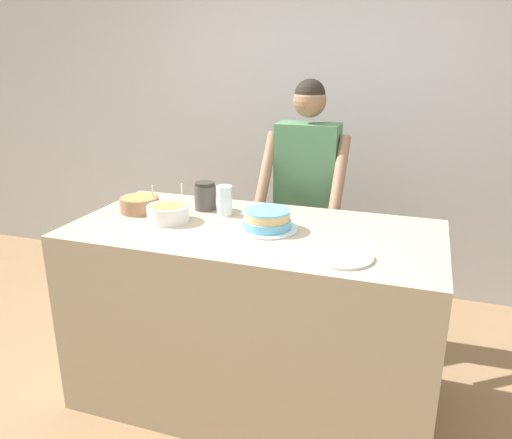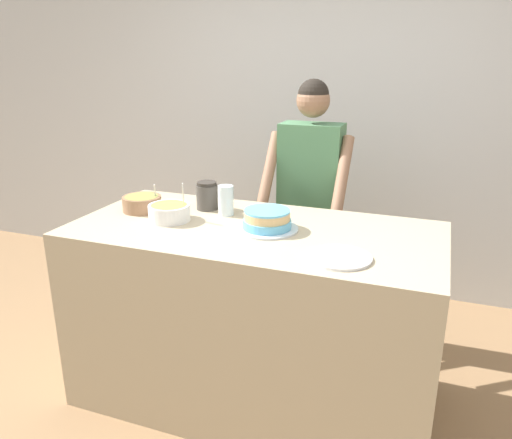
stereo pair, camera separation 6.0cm
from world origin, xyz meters
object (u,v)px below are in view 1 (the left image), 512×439
at_px(cake, 267,221).
at_px(drinking_glass, 224,201).
at_px(person_baker, 306,187).
at_px(ceramic_plate, 341,256).
at_px(frosting_bowl_olive, 140,204).
at_px(stoneware_jar, 205,196).
at_px(frosting_bowl_yellow, 168,212).

xyz_separation_m(cake, drinking_glass, (-0.28, 0.15, 0.03)).
bearing_deg(person_baker, ceramic_plate, -68.73).
distance_m(frosting_bowl_olive, stoneware_jar, 0.35).
relative_size(frosting_bowl_olive, stoneware_jar, 1.37).
distance_m(cake, drinking_glass, 0.32).
xyz_separation_m(person_baker, frosting_bowl_yellow, (-0.53, -0.79, 0.02)).
height_order(frosting_bowl_olive, drinking_glass, drinking_glass).
relative_size(frosting_bowl_yellow, stoneware_jar, 1.39).
height_order(cake, drinking_glass, drinking_glass).
relative_size(person_baker, frosting_bowl_olive, 7.87).
bearing_deg(frosting_bowl_yellow, ceramic_plate, -12.19).
height_order(cake, frosting_bowl_yellow, frosting_bowl_yellow).
height_order(frosting_bowl_olive, ceramic_plate, frosting_bowl_olive).
xyz_separation_m(frosting_bowl_olive, drinking_glass, (0.45, 0.09, 0.03)).
height_order(cake, stoneware_jar, stoneware_jar).
height_order(person_baker, stoneware_jar, person_baker).
relative_size(person_baker, drinking_glass, 10.42).
height_order(person_baker, frosting_bowl_yellow, person_baker).
distance_m(cake, stoneware_jar, 0.46).
distance_m(frosting_bowl_yellow, frosting_bowl_olive, 0.24).
relative_size(cake, stoneware_jar, 2.00).
xyz_separation_m(cake, frosting_bowl_yellow, (-0.51, -0.04, -0.00)).
bearing_deg(cake, stoneware_jar, 153.82).
bearing_deg(cake, ceramic_plate, -30.52).
xyz_separation_m(frosting_bowl_yellow, ceramic_plate, (0.91, -0.20, -0.04)).
relative_size(cake, drinking_glass, 1.93).
relative_size(person_baker, stoneware_jar, 10.77).
xyz_separation_m(drinking_glass, ceramic_plate, (0.68, -0.38, -0.07)).
relative_size(frosting_bowl_yellow, frosting_bowl_olive, 1.01).
bearing_deg(person_baker, stoneware_jar, -128.47).
distance_m(person_baker, drinking_glass, 0.67).
bearing_deg(drinking_glass, cake, -27.71).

